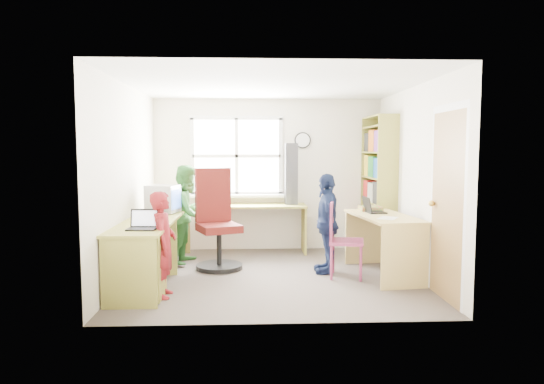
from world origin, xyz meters
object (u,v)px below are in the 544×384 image
(right_desk, at_px, (383,232))
(crt_monitor, at_px, (163,199))
(person_green, at_px, (188,214))
(person_red, at_px, (163,244))
(wooden_chair, at_px, (341,236))
(laptop_left, at_px, (143,224))
(person_navy, at_px, (327,223))
(l_desk, at_px, (165,246))
(bookshelf, at_px, (378,189))
(swivel_chair, at_px, (217,225))
(cd_tower, at_px, (291,174))
(laptop_right, at_px, (372,209))
(potted_plant, at_px, (223,195))

(right_desk, distance_m, crt_monitor, 2.93)
(crt_monitor, distance_m, person_green, 0.51)
(person_red, bearing_deg, wooden_chair, -73.04)
(laptop_left, distance_m, person_navy, 2.36)
(person_red, bearing_deg, right_desk, -75.51)
(laptop_left, relative_size, person_navy, 0.24)
(laptop_left, height_order, person_navy, person_navy)
(laptop_left, bearing_deg, l_desk, 78.68)
(bookshelf, relative_size, wooden_chair, 2.20)
(swivel_chair, relative_size, person_navy, 1.04)
(laptop_left, distance_m, cd_tower, 2.93)
(l_desk, distance_m, person_red, 0.54)
(crt_monitor, bearing_deg, person_red, -65.34)
(wooden_chair, relative_size, laptop_right, 2.91)
(laptop_left, bearing_deg, swivel_chair, 64.21)
(l_desk, height_order, person_green, person_green)
(cd_tower, bearing_deg, swivel_chair, -141.50)
(wooden_chair, xyz_separation_m, crt_monitor, (-2.31, 0.56, 0.43))
(person_navy, bearing_deg, crt_monitor, -97.09)
(person_red, xyz_separation_m, person_navy, (1.94, 0.97, 0.07))
(laptop_left, relative_size, person_green, 0.23)
(l_desk, bearing_deg, swivel_chair, 53.65)
(laptop_right, bearing_deg, bookshelf, -23.29)
(bookshelf, distance_m, person_green, 2.86)
(crt_monitor, bearing_deg, laptop_left, -74.60)
(wooden_chair, bearing_deg, person_red, -147.80)
(cd_tower, bearing_deg, crt_monitor, -154.64)
(bookshelf, relative_size, laptop_left, 6.73)
(bookshelf, bearing_deg, potted_plant, 173.85)
(right_desk, bearing_deg, laptop_right, 102.76)
(person_green, relative_size, person_navy, 1.07)
(wooden_chair, relative_size, cd_tower, 1.00)
(crt_monitor, distance_m, laptop_left, 1.31)
(wooden_chair, bearing_deg, person_green, 169.06)
(person_red, bearing_deg, bookshelf, -57.61)
(l_desk, distance_m, bookshelf, 3.35)
(right_desk, relative_size, person_navy, 1.08)
(bookshelf, distance_m, person_red, 3.53)
(person_red, height_order, person_navy, person_navy)
(right_desk, bearing_deg, laptop_left, -170.96)
(swivel_chair, height_order, cd_tower, cd_tower)
(l_desk, relative_size, wooden_chair, 3.10)
(laptop_right, relative_size, person_navy, 0.25)
(bookshelf, bearing_deg, person_red, -145.29)
(crt_monitor, xyz_separation_m, person_green, (0.29, 0.34, -0.25))
(laptop_right, bearing_deg, l_desk, 97.10)
(laptop_right, bearing_deg, swivel_chair, 78.96)
(right_desk, relative_size, laptop_right, 4.28)
(swivel_chair, bearing_deg, person_red, -132.64)
(bookshelf, bearing_deg, l_desk, -153.57)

